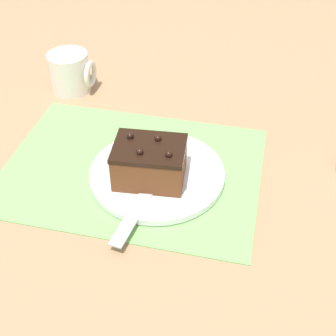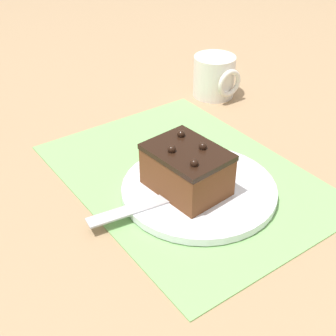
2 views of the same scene
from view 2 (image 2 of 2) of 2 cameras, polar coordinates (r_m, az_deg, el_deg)
name	(u,v)px [view 2 (image 2 of 2)]	position (r m, az deg, el deg)	size (l,w,h in m)	color
ground_plane	(186,177)	(0.76, 2.19, -1.04)	(3.00, 3.00, 0.00)	#9E7F5B
placemat_woven	(186,176)	(0.76, 2.19, -0.92)	(0.46, 0.34, 0.00)	#7AB266
cake_plate	(199,189)	(0.72, 3.79, -2.62)	(0.24, 0.24, 0.01)	white
chocolate_cake	(187,169)	(0.69, 2.30, -0.15)	(0.13, 0.10, 0.08)	brown
serving_knife	(179,192)	(0.70, 1.39, -2.97)	(0.05, 0.21, 0.01)	#472D19
coffee_mug	(215,76)	(1.02, 5.71, 11.04)	(0.10, 0.09, 0.09)	silver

